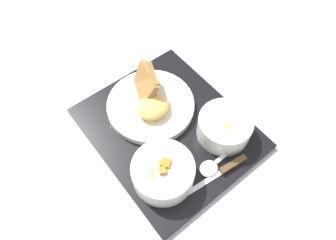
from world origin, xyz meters
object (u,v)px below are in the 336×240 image
plate_main (150,102)px  bowl_soup (224,126)px  knife (224,170)px  bowl_salad (163,172)px  spoon (218,161)px

plate_main → bowl_soup: bearing=-160.1°
knife → bowl_salad: bearing=-25.4°
bowl_soup → plate_main: plate_main is taller
knife → spoon: (0.02, -0.01, -0.00)m
bowl_salad → plate_main: plate_main is taller
knife → spoon: size_ratio=1.23×
bowl_salad → spoon: size_ratio=0.85×
plate_main → spoon: size_ratio=1.39×
bowl_salad → knife: bearing=-129.8°
spoon → plate_main: bearing=-84.1°
knife → plate_main: bearing=-77.9°
bowl_salad → bowl_soup: bowl_salad is taller
bowl_soup → plate_main: bearing=19.9°
spoon → bowl_salad: bearing=-23.0°
bowl_soup → spoon: size_ratio=0.80×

